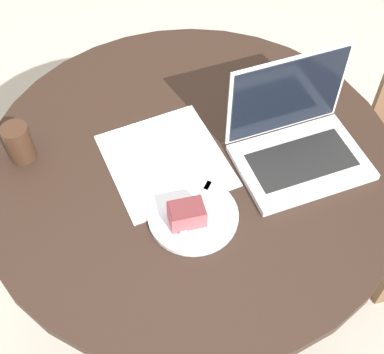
{
  "coord_description": "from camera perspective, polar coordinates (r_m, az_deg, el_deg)",
  "views": [
    {
      "loc": [
        -0.8,
        0.33,
        1.83
      ],
      "look_at": [
        -0.08,
        0.03,
        0.81
      ],
      "focal_mm": 50.0,
      "sensor_mm": 36.0,
      "label": 1
    }
  ],
  "objects": [
    {
      "name": "paper_document",
      "position": [
        1.36,
        -2.84,
        1.8
      ],
      "size": [
        0.31,
        0.29,
        0.0
      ],
      "rotation": [
        0.0,
        0.0,
        0.03
      ],
      "color": "white",
      "rests_on": "dining_table"
    },
    {
      "name": "cake_slice",
      "position": [
        1.22,
        -0.55,
        -3.97
      ],
      "size": [
        0.07,
        0.09,
        0.05
      ],
      "rotation": [
        0.0,
        0.0,
        4.56
      ],
      "color": "#B74C51",
      "rests_on": "plate"
    },
    {
      "name": "laptop",
      "position": [
        1.37,
        11.15,
        3.62
      ],
      "size": [
        0.24,
        0.32,
        0.26
      ],
      "rotation": [
        0.0,
        0.0,
        7.82
      ],
      "color": "silver",
      "rests_on": "dining_table"
    },
    {
      "name": "ground_plane",
      "position": [
        2.02,
        -0.08,
        -12.19
      ],
      "size": [
        12.0,
        12.0,
        0.0
      ],
      "primitive_type": "plane",
      "color": "#B7AD9E"
    },
    {
      "name": "fork",
      "position": [
        1.27,
        0.76,
        -2.67
      ],
      "size": [
        0.13,
        0.14,
        0.0
      ],
      "rotation": [
        0.0,
        0.0,
        5.48
      ],
      "color": "silver",
      "rests_on": "plate"
    },
    {
      "name": "coffee_glass",
      "position": [
        1.4,
        -18.0,
        3.52
      ],
      "size": [
        0.07,
        0.07,
        0.1
      ],
      "color": "#3D2619",
      "rests_on": "dining_table"
    },
    {
      "name": "dining_table",
      "position": [
        1.48,
        -0.1,
        -1.64
      ],
      "size": [
        1.08,
        1.08,
        0.77
      ],
      "color": "black",
      "rests_on": "ground_plane"
    },
    {
      "name": "plate",
      "position": [
        1.26,
        0.12,
        -4.14
      ],
      "size": [
        0.21,
        0.21,
        0.01
      ],
      "color": "silver",
      "rests_on": "dining_table"
    }
  ]
}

